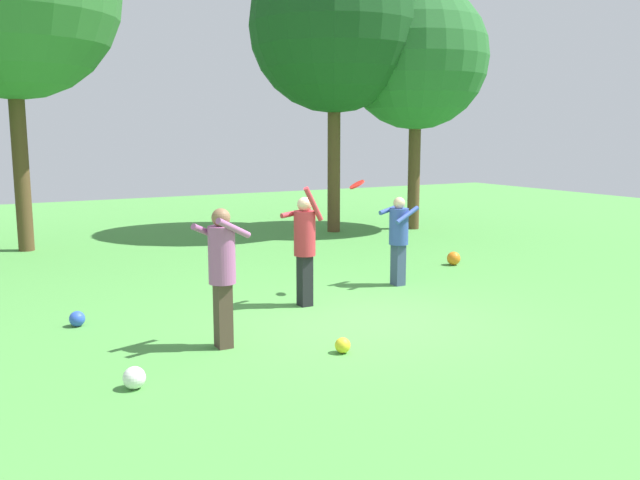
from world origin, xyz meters
TOP-DOWN VIEW (x-y plane):
  - ground_plane at (0.00, 0.00)m, footprint 40.00×40.00m
  - person_thrower at (-0.39, 1.10)m, footprint 0.60×0.59m
  - person_catcher at (1.74, 1.58)m, footprint 0.62×0.57m
  - person_bystander at (-2.27, -0.25)m, footprint 0.76×0.71m
  - frisbee at (0.75, 1.41)m, footprint 0.31×0.32m
  - ball_white at (-3.61, -1.12)m, footprint 0.24×0.24m
  - ball_blue at (-3.74, 1.63)m, footprint 0.22×0.22m
  - ball_yellow at (-1.06, -1.18)m, footprint 0.20×0.20m
  - ball_orange at (3.81, 2.53)m, footprint 0.28×0.28m
  - tree_right at (4.03, 7.84)m, footprint 4.53×4.53m
  - tree_far_right at (6.28, 7.23)m, footprint 3.91×3.91m

SIDE VIEW (x-z plane):
  - ground_plane at x=0.00m, z-range 0.00..0.00m
  - ball_yellow at x=-1.06m, z-range 0.00..0.20m
  - ball_blue at x=-3.74m, z-range 0.00..0.22m
  - ball_white at x=-3.61m, z-range 0.00..0.24m
  - ball_orange at x=3.81m, z-range 0.00..0.28m
  - person_catcher at x=1.74m, z-range 0.14..1.73m
  - person_thrower at x=-0.39m, z-range 0.08..1.98m
  - person_bystander at x=-2.27m, z-range 0.17..1.96m
  - frisbee at x=0.75m, z-range 1.77..1.93m
  - tree_far_right at x=6.28m, z-range 1.37..8.06m
  - tree_right at x=4.03m, z-range 1.59..9.33m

